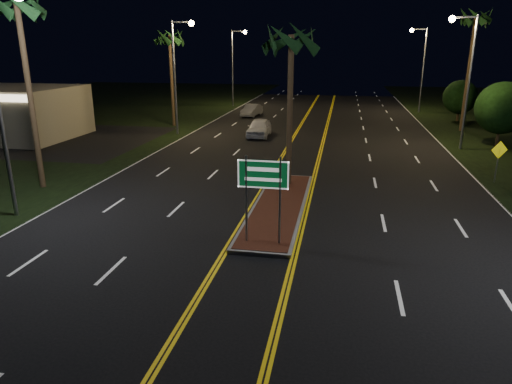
% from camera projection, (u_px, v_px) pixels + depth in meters
% --- Properties ---
extents(ground, '(120.00, 120.00, 0.00)m').
position_uv_depth(ground, '(247.00, 283.00, 13.97)').
color(ground, black).
rests_on(ground, ground).
extents(median_island, '(2.25, 10.25, 0.17)m').
position_uv_depth(median_island, '(279.00, 206.00, 20.50)').
color(median_island, gray).
rests_on(median_island, ground).
extents(highway_sign, '(1.80, 0.08, 3.20)m').
position_uv_depth(highway_sign, '(263.00, 183.00, 15.87)').
color(highway_sign, gray).
rests_on(highway_sign, ground).
extents(streetlight_left_near, '(1.91, 0.44, 9.00)m').
position_uv_depth(streetlight_left_near, '(3.00, 81.00, 17.90)').
color(streetlight_left_near, gray).
rests_on(streetlight_left_near, ground).
extents(streetlight_left_mid, '(1.91, 0.44, 9.00)m').
position_uv_depth(streetlight_left_mid, '(179.00, 64.00, 36.64)').
color(streetlight_left_mid, gray).
rests_on(streetlight_left_mid, ground).
extents(streetlight_left_far, '(1.91, 0.44, 9.00)m').
position_uv_depth(streetlight_left_far, '(235.00, 59.00, 55.39)').
color(streetlight_left_far, gray).
rests_on(streetlight_left_far, ground).
extents(streetlight_right_mid, '(1.91, 0.44, 9.00)m').
position_uv_depth(streetlight_right_mid, '(465.00, 67.00, 31.00)').
color(streetlight_right_mid, gray).
rests_on(streetlight_right_mid, ground).
extents(streetlight_right_far, '(1.91, 0.44, 9.00)m').
position_uv_depth(streetlight_right_far, '(420.00, 60.00, 49.74)').
color(streetlight_right_far, gray).
rests_on(streetlight_right_far, ground).
extents(palm_median, '(2.40, 2.40, 8.30)m').
position_uv_depth(palm_median, '(291.00, 39.00, 21.62)').
color(palm_median, '#382819').
rests_on(palm_median, ground).
extents(palm_left_near, '(2.40, 2.40, 9.80)m').
position_uv_depth(palm_left_near, '(17.00, 7.00, 21.08)').
color(palm_left_near, '#382819').
rests_on(palm_left_near, ground).
extents(palm_left_far, '(2.40, 2.40, 8.80)m').
position_uv_depth(palm_left_far, '(169.00, 38.00, 40.15)').
color(palm_left_far, '#382819').
rests_on(palm_left_far, ground).
extents(palm_right_far, '(2.40, 2.40, 10.30)m').
position_uv_depth(palm_right_far, '(476.00, 19.00, 37.06)').
color(palm_right_far, '#382819').
rests_on(palm_right_far, ground).
extents(shrub_mid, '(3.78, 3.78, 4.62)m').
position_uv_depth(shrub_mid, '(502.00, 108.00, 33.15)').
color(shrub_mid, '#382819').
rests_on(shrub_mid, ground).
extents(shrub_far, '(3.24, 3.24, 3.96)m').
position_uv_depth(shrub_far, '(460.00, 97.00, 44.55)').
color(shrub_far, '#382819').
rests_on(shrub_far, ground).
extents(car_near, '(2.27, 5.06, 1.67)m').
position_uv_depth(car_near, '(259.00, 126.00, 37.04)').
color(car_near, white).
rests_on(car_near, ground).
extents(car_far, '(2.46, 4.53, 1.43)m').
position_uv_depth(car_far, '(252.00, 109.00, 48.35)').
color(car_far, '#A3A6AC').
rests_on(car_far, ground).
extents(warning_sign, '(0.89, 0.37, 2.25)m').
position_uv_depth(warning_sign, '(498.00, 156.00, 24.04)').
color(warning_sign, gray).
rests_on(warning_sign, ground).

